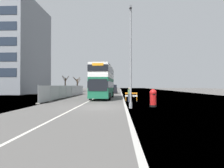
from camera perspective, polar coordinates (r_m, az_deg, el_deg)
name	(u,v)px	position (r m, az deg, el deg)	size (l,w,h in m)	color
ground	(104,108)	(16.96, -2.50, -7.39)	(140.00, 280.00, 0.10)	#565451
double_decker_bus	(103,81)	(28.01, -2.86, 0.85)	(3.13, 10.63, 4.99)	#196042
lamppost_foreground	(131,60)	(16.15, 5.85, 7.47)	(0.29, 0.70, 8.93)	gray
red_pillar_postbox	(153,97)	(17.53, 12.73, -4.03)	(0.66, 0.66, 1.66)	black
roadworks_barrier	(131,96)	(22.96, 6.04, -3.73)	(1.52, 0.46, 1.13)	orange
construction_site_fence	(69,91)	(32.29, -13.34, -2.29)	(0.44, 24.00, 2.04)	#A8AAAD
car_oncoming_near	(114,89)	(47.39, 0.53, -1.66)	(1.92, 4.22, 2.23)	black
car_receding_mid	(111,89)	(57.36, -0.19, -1.55)	(1.94, 3.81, 2.03)	gray
bare_tree_far_verge_near	(77,84)	(57.34, -10.81, 0.02)	(2.40, 3.15, 4.76)	#4C3D2D
bare_tree_far_verge_mid	(65,84)	(57.37, -14.39, 0.12)	(2.14, 2.61, 5.07)	#4C3D2D
pedestrian_at_kerb	(129,95)	(22.36, 5.38, -3.34)	(0.34, 0.34, 1.75)	#2D3342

